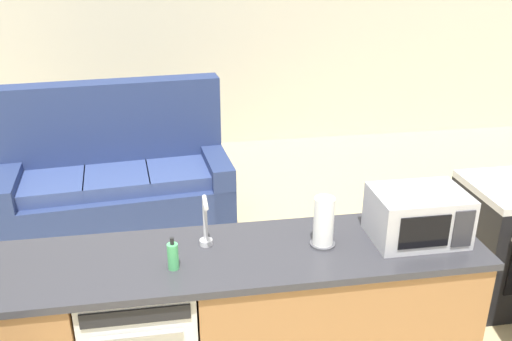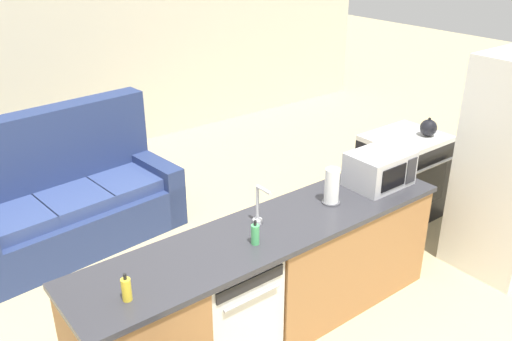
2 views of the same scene
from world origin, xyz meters
The scene contains 8 objects.
wall_back centered at (0.30, 4.20, 1.30)m, with size 10.00×0.06×2.60m.
kitchen_counter centered at (0.24, 0.00, 0.42)m, with size 2.94×0.66×0.90m.
dishwasher centered at (-0.25, 0.00, 0.42)m, with size 0.58×0.61×0.84m.
microwave centered at (1.28, 0.00, 1.04)m, with size 0.50×0.37×0.28m.
sink_faucet centered at (0.12, 0.10, 1.03)m, with size 0.07×0.18×0.30m.
paper_towel_roll centered at (0.75, 0.01, 1.04)m, with size 0.14×0.14×0.28m.
soap_bottle centered at (-0.06, -0.09, 0.97)m, with size 0.06×0.06×0.18m.
couch centered at (-0.55, 2.23, 0.39)m, with size 2.07×1.08×1.27m.
Camera 1 is at (-0.02, -2.46, 2.43)m, focal length 38.00 mm.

